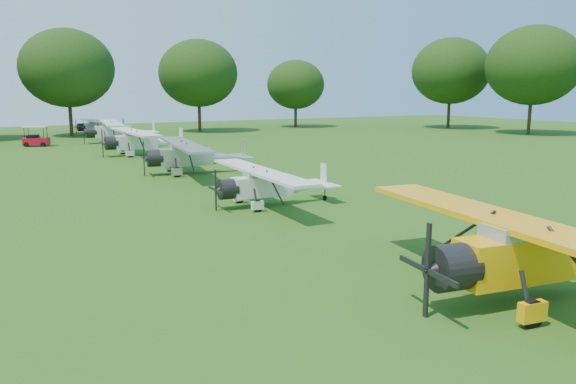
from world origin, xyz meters
name	(u,v)px	position (x,y,z in m)	size (l,w,h in m)	color
ground	(362,240)	(0.00, 0.00, 0.00)	(160.00, 160.00, 0.00)	#1D4E13
tree_belt	(440,25)	(3.57, 0.16, 8.03)	(137.36, 130.27, 14.52)	black
aircraft_2	(538,248)	(0.45, -7.16, 1.40)	(7.69, 12.20, 2.39)	#FFA50A
aircraft_3	(271,182)	(-0.05, 7.41, 1.13)	(6.18, 9.83, 1.94)	white
aircraft_4	(194,154)	(0.32, 19.39, 1.33)	(7.30, 11.57, 2.27)	#B4B4B9
aircraft_5	(142,140)	(0.12, 31.99, 1.34)	(7.32, 11.61, 2.30)	white
aircraft_6	(118,130)	(0.91, 44.64, 1.41)	(7.72, 12.26, 2.41)	white
aircraft_7	(100,125)	(1.36, 57.47, 1.16)	(6.34, 10.10, 1.99)	#B4B4B9
golf_cart	(36,140)	(-7.22, 44.89, 0.67)	(2.66, 2.15, 1.99)	#B00C1F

